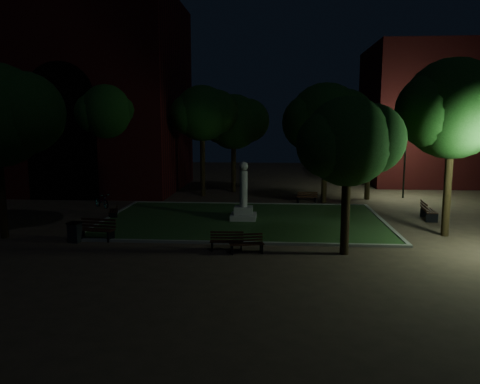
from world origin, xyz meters
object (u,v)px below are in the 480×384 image
Objects in this scene: monument at (244,204)px; bench_far_side at (307,198)px; trash_bin at (75,232)px; bench_left_side at (114,211)px; bench_west_near at (96,230)px; bench_near_right at (227,242)px; bicycle at (102,201)px; bench_right_side at (428,211)px; bench_near_left at (246,244)px.

monument is 7.32m from bench_far_side.
trash_bin is at bearing -144.13° from monument.
trash_bin is (0.18, -5.74, 0.11)m from bench_left_side.
trash_bin is (-7.31, -5.29, -0.49)m from monument.
bench_west_near reaches higher than trash_bin.
bench_near_right is 0.99× the size of bench_left_side.
monument is 9.92m from bicycle.
bench_west_near is 1.29× the size of bench_far_side.
bench_right_side is at bearing 74.37° from bench_left_side.
bench_far_side is (10.39, 10.97, -0.10)m from bench_west_near.
bench_right_side is 2.05× the size of trash_bin.
bench_west_near is (-7.06, 1.66, 0.08)m from bench_near_left.
bench_near_right is at bearing -94.81° from bicycle.
bench_near_right is 12.77m from bench_right_side.
bicycle is (-13.20, -2.79, 0.08)m from bench_far_side.
bench_near_right is 1.56× the size of trash_bin.
bench_left_side is at bearing 109.38° from bench_west_near.
bench_left_side is (-7.49, 0.45, -0.60)m from monument.
bench_west_near is at bearing 31.34° from trash_bin.
bench_far_side is at bearing 57.77° from monument.
bench_west_near is 5.34m from bench_left_side.
bench_west_near is at bearing 154.20° from bench_near_left.
bench_near_right reaches higher than bench_left_side.
monument is 1.94× the size of bicycle.
bench_near_right is 6.33m from bench_west_near.
trash_bin is (-7.87, 1.17, 0.10)m from bench_near_left.
bench_near_left is at bearing 31.76° from bench_left_side.
bench_west_near is 1.26× the size of bench_left_side.
monument is 7.53m from bench_left_side.
bench_west_near is at bearing 165.56° from bench_near_right.
bench_near_left is at bearing -8.46° from trash_bin.
bench_near_right is at bearing 62.56° from bench_far_side.
bench_left_side is 17.78m from bench_right_side.
bench_near_left is 0.91× the size of bicycle.
bench_near_right is at bearing 30.08° from bench_left_side.
bicycle is (-9.87, 9.84, 0.06)m from bench_near_left.
bench_far_side is at bearing 68.53° from bench_near_right.
bench_west_near reaches higher than bicycle.
bench_near_left is 1.03× the size of bench_left_side.
bench_west_near is 1.98× the size of trash_bin.
bench_left_side is 0.88× the size of bicycle.
bench_left_side reaches higher than bench_far_side.
bicycle is at bearing -165.73° from bench_left_side.
bench_far_side is (11.39, 5.72, -0.00)m from bench_left_side.
bench_left_side is 3.44m from bicycle.
bench_near_left is 13.93m from bicycle.
bench_near_right is 7.06m from trash_bin.
trash_bin is at bearing -15.79° from bench_left_side.
bench_west_near is at bearing -6.89° from bench_left_side.
bench_right_side is at bearing -55.10° from bicycle.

